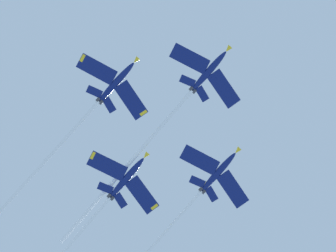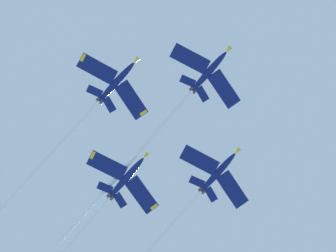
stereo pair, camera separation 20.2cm
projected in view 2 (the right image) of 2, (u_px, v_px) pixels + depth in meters
The scene contains 4 objects.
jet_lead at pixel (171, 115), 174.78m from camera, with size 47.32×40.82×10.31m.
jet_left_wing at pixel (194, 200), 177.08m from camera, with size 42.16×35.89×9.88m.
jet_right_wing at pixel (84, 118), 173.22m from camera, with size 45.76×38.21×10.76m.
jet_slot at pixel (104, 203), 174.53m from camera, with size 41.06×36.03×10.17m.
Camera 2 is at (-11.07, 39.67, 1.60)m, focal length 80.70 mm.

